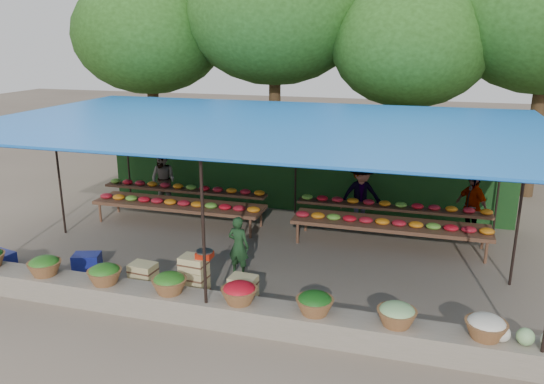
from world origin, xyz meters
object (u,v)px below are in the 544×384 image
(vendor_seated, at_px, (239,246))
(blue_crate_front, at_px, (0,260))
(crate_counter, at_px, (193,281))
(weighing_scale, at_px, (205,254))
(blue_crate_back, at_px, (87,261))

(vendor_seated, height_order, blue_crate_front, vendor_seated)
(crate_counter, bearing_deg, blue_crate_front, 179.12)
(vendor_seated, distance_m, blue_crate_front, 4.77)
(weighing_scale, xyz_separation_m, blue_crate_front, (-4.42, 0.06, -0.68))
(weighing_scale, distance_m, blue_crate_front, 4.47)
(crate_counter, distance_m, blue_crate_back, 2.56)
(blue_crate_front, bearing_deg, blue_crate_back, 26.36)
(weighing_scale, distance_m, vendor_seated, 1.13)
(crate_counter, distance_m, blue_crate_front, 4.18)
(vendor_seated, bearing_deg, blue_crate_front, 22.07)
(weighing_scale, height_order, blue_crate_back, weighing_scale)
(crate_counter, relative_size, blue_crate_back, 4.66)
(crate_counter, height_order, blue_crate_front, crate_counter)
(weighing_scale, height_order, vendor_seated, vendor_seated)
(vendor_seated, distance_m, blue_crate_back, 3.05)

